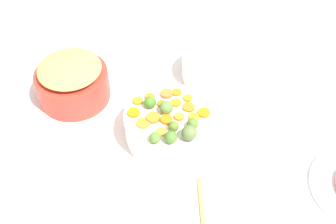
{
  "coord_description": "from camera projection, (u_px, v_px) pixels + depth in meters",
  "views": [
    {
      "loc": [
        -0.14,
        0.77,
        0.99
      ],
      "look_at": [
        0.02,
        0.0,
        0.12
      ],
      "focal_mm": 44.25,
      "sensor_mm": 36.0,
      "label": 1
    }
  ],
  "objects": [
    {
      "name": "brussels_sprout_1",
      "position": [
        189.0,
        133.0,
        1.1
      ],
      "size": [
        0.04,
        0.04,
        0.04
      ],
      "primitive_type": "sphere",
      "color": "#5B6F3C",
      "rests_on": "serving_bowl_carrots"
    },
    {
      "name": "carrot_slice_0",
      "position": [
        162.0,
        104.0,
        1.2
      ],
      "size": [
        0.03,
        0.03,
        0.01
      ],
      "primitive_type": "cylinder",
      "rotation": [
        0.0,
        0.0,
        5.52
      ],
      "color": "orange",
      "rests_on": "serving_bowl_carrots"
    },
    {
      "name": "brussels_sprout_0",
      "position": [
        193.0,
        124.0,
        1.13
      ],
      "size": [
        0.03,
        0.03,
        0.03
      ],
      "primitive_type": "sphere",
      "color": "#527B2C",
      "rests_on": "serving_bowl_carrots"
    },
    {
      "name": "carrot_slice_12",
      "position": [
        161.0,
        132.0,
        1.13
      ],
      "size": [
        0.03,
        0.03,
        0.01
      ],
      "primitive_type": "cylinder",
      "rotation": [
        0.0,
        0.0,
        5.04
      ],
      "color": "orange",
      "rests_on": "serving_bowl_carrots"
    },
    {
      "name": "carrot_slice_14",
      "position": [
        177.0,
        92.0,
        1.23
      ],
      "size": [
        0.03,
        0.03,
        0.01
      ],
      "primitive_type": "cylinder",
      "rotation": [
        0.0,
        0.0,
        4.94
      ],
      "color": "orange",
      "rests_on": "serving_bowl_carrots"
    },
    {
      "name": "carrot_slice_9",
      "position": [
        204.0,
        113.0,
        1.17
      ],
      "size": [
        0.04,
        0.04,
        0.01
      ],
      "primitive_type": "cylinder",
      "rotation": [
        0.0,
        0.0,
        0.07
      ],
      "color": "orange",
      "rests_on": "serving_bowl_carrots"
    },
    {
      "name": "brussels_sprout_2",
      "position": [
        150.0,
        102.0,
        1.18
      ],
      "size": [
        0.04,
        0.04,
        0.04
      ],
      "primitive_type": "sphere",
      "color": "#457A24",
      "rests_on": "serving_bowl_carrots"
    },
    {
      "name": "tabletop",
      "position": [
        174.0,
        138.0,
        1.25
      ],
      "size": [
        2.4,
        2.4,
        0.02
      ],
      "primitive_type": "cube",
      "color": "silver",
      "rests_on": "ground"
    },
    {
      "name": "carrot_slice_7",
      "position": [
        189.0,
        107.0,
        1.19
      ],
      "size": [
        0.05,
        0.05,
        0.01
      ],
      "primitive_type": "cylinder",
      "rotation": [
        0.0,
        0.0,
        2.28
      ],
      "color": "orange",
      "rests_on": "serving_bowl_carrots"
    },
    {
      "name": "carrot_slice_2",
      "position": [
        179.0,
        117.0,
        1.16
      ],
      "size": [
        0.03,
        0.03,
        0.01
      ],
      "primitive_type": "cylinder",
      "rotation": [
        0.0,
        0.0,
        0.21
      ],
      "color": "orange",
      "rests_on": "serving_bowl_carrots"
    },
    {
      "name": "carrot_slice_11",
      "position": [
        138.0,
        101.0,
        1.21
      ],
      "size": [
        0.04,
        0.04,
        0.01
      ],
      "primitive_type": "cylinder",
      "rotation": [
        0.0,
        0.0,
        1.0
      ],
      "color": "orange",
      "rests_on": "serving_bowl_carrots"
    },
    {
      "name": "carrot_slice_4",
      "position": [
        166.0,
        119.0,
        1.15
      ],
      "size": [
        0.05,
        0.05,
        0.01
      ],
      "primitive_type": "cylinder",
      "rotation": [
        0.0,
        0.0,
        0.82
      ],
      "color": "orange",
      "rests_on": "serving_bowl_carrots"
    },
    {
      "name": "serving_bowl_carrots",
      "position": [
        168.0,
        125.0,
        1.21
      ],
      "size": [
        0.25,
        0.25,
        0.09
      ],
      "primitive_type": "cylinder",
      "color": "white",
      "rests_on": "tabletop"
    },
    {
      "name": "carrot_slice_5",
      "position": [
        153.0,
        118.0,
        1.16
      ],
      "size": [
        0.05,
        0.05,
        0.01
      ],
      "primitive_type": "cylinder",
      "rotation": [
        0.0,
        0.0,
        5.91
      ],
      "color": "orange",
      "rests_on": "serving_bowl_carrots"
    },
    {
      "name": "carrot_slice_10",
      "position": [
        150.0,
        97.0,
        1.21
      ],
      "size": [
        0.03,
        0.03,
        0.01
      ],
      "primitive_type": "cylinder",
      "rotation": [
        0.0,
        0.0,
        1.5
      ],
      "color": "orange",
      "rests_on": "serving_bowl_carrots"
    },
    {
      "name": "carrot_slice_3",
      "position": [
        188.0,
        98.0,
        1.21
      ],
      "size": [
        0.03,
        0.03,
        0.01
      ],
      "primitive_type": "cylinder",
      "rotation": [
        0.0,
        0.0,
        4.33
      ],
      "color": "orange",
      "rests_on": "serving_bowl_carrots"
    },
    {
      "name": "brussels_sprout_5",
      "position": [
        166.0,
        108.0,
        1.17
      ],
      "size": [
        0.04,
        0.04,
        0.04
      ],
      "primitive_type": "sphere",
      "color": "#59833F",
      "rests_on": "serving_bowl_carrots"
    },
    {
      "name": "carrot_slice_8",
      "position": [
        167.0,
        94.0,
        1.22
      ],
      "size": [
        0.05,
        0.05,
        0.01
      ],
      "primitive_type": "cylinder",
      "rotation": [
        0.0,
        0.0,
        3.88
      ],
      "color": "orange",
      "rests_on": "serving_bowl_carrots"
    },
    {
      "name": "brussels_sprout_6",
      "position": [
        155.0,
        138.0,
        1.1
      ],
      "size": [
        0.03,
        0.03,
        0.03
      ],
      "primitive_type": "sphere",
      "color": "#568335",
      "rests_on": "serving_bowl_carrots"
    },
    {
      "name": "metal_pot",
      "position": [
        73.0,
        85.0,
        1.32
      ],
      "size": [
        0.23,
        0.23,
        0.1
      ],
      "primitive_type": "cylinder",
      "color": "red",
      "rests_on": "tabletop"
    },
    {
      "name": "casserole_dish",
      "position": [
        212.0,
        67.0,
        1.39
      ],
      "size": [
        0.2,
        0.2,
        0.08
      ],
      "primitive_type": "cylinder",
      "color": "white",
      "rests_on": "tabletop"
    },
    {
      "name": "carrot_slice_13",
      "position": [
        134.0,
        113.0,
        1.17
      ],
      "size": [
        0.05,
        0.05,
        0.01
      ],
      "primitive_type": "cylinder",
      "rotation": [
        0.0,
        0.0,
        4.0
      ],
      "color": "orange",
      "rests_on": "serving_bowl_carrots"
    },
    {
      "name": "brussels_sprout_4",
      "position": [
        174.0,
        126.0,
        1.13
      ],
      "size": [
        0.03,
        0.03,
        0.03
      ],
      "primitive_type": "sphere",
      "color": "#587429",
      "rests_on": "serving_bowl_carrots"
    },
    {
      "name": "brussels_sprout_3",
      "position": [
        171.0,
        137.0,
        1.1
      ],
      "size": [
        0.04,
        0.04,
        0.04
      ],
      "primitive_type": "sphere",
      "color": "#4B742D",
      "rests_on": "serving_bowl_carrots"
    },
    {
      "name": "dish_towel",
      "position": [
        45.0,
        169.0,
        1.16
      ],
      "size": [
        0.2,
        0.2,
        0.01
      ],
      "primitive_type": "cube",
      "rotation": [
        0.0,
        0.0,
        -0.51
      ],
      "color": "beige",
      "rests_on": "tabletop"
    },
    {
      "name": "stuffing_mound",
      "position": [
        69.0,
        69.0,
        1.27
      ],
      "size": [
        0.2,
        0.2,
        0.04
      ],
      "primitive_type": "ellipsoid",
      "color": "tan",
      "rests_on": "metal_pot"
    },
    {
      "name": "carrot_slice_15",
      "position": [
        176.0,
        103.0,
        1.2
      ],
      "size": [
        0.04,
        0.04,
        0.01
      ],
      "primitive_type": "cylinder",
      "rotation": [
        0.0,
        0.0,
        0.75
      ],
      "color": "orange",
      "rests_on": "serving_bowl_carrots"
    },
    {
      "name": "carrot_slice_1",
      "position": [
        143.0,
        123.0,
        1.15
      ],
      "size": [
        0.05,
        0.05,
        0.01
      ],
      "primitive_type": "cylinder",
      "rotation": [
        0.0,
        0.0,
        0.3
      ],
      "color": "orange",
      "rests_on": "serving_bowl_carrots"
    },
    {
      "name": "carrot_slice_6",
      "position": [
        194.0,
        118.0,
        1.16
      ],
      "size": [
        0.04,
        0.04,
        0.01
      ],
      "primitive_type": "cylinder",
      "rotation": [
        0.0,
        0.0,
        5.51
      ],
      "color": "orange",
      "rests_on": "serving_bowl_carrots"
    }
  ]
}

